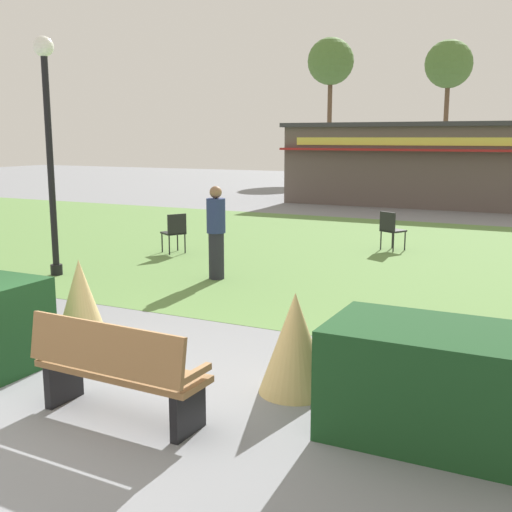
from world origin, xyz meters
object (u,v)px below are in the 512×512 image
(person_strolling, at_px, (216,232))
(lamppost_mid, at_px, (48,129))
(cafe_chair_east, at_px, (175,230))
(cafe_chair_west, at_px, (391,228))
(trash_bin, at_px, (475,389))
(tree_center_bg, at_px, (331,63))
(parked_car_west_slot, at_px, (391,175))
(food_kiosk, at_px, (433,164))
(tree_right_bg, at_px, (449,65))
(park_bench, at_px, (116,370))

(person_strolling, bearing_deg, lamppost_mid, 117.65)
(cafe_chair_east, relative_size, person_strolling, 0.53)
(cafe_chair_west, distance_m, cafe_chair_east, 4.86)
(trash_bin, distance_m, tree_center_bg, 35.41)
(cafe_chair_east, bearing_deg, tree_center_bg, 102.76)
(lamppost_mid, bearing_deg, parked_car_west_slot, 89.37)
(cafe_chair_east, distance_m, tree_center_bg, 27.56)
(food_kiosk, distance_m, parked_car_west_slot, 8.10)
(cafe_chair_east, xyz_separation_m, person_strolling, (2.10, -1.82, 0.33))
(parked_car_west_slot, height_order, tree_right_bg, tree_right_bg)
(lamppost_mid, xyz_separation_m, person_strolling, (2.86, 1.04, -1.84))
(lamppost_mid, xyz_separation_m, cafe_chair_west, (4.93, 5.35, -2.17))
(trash_bin, bearing_deg, parked_car_west_slot, 106.14)
(park_bench, bearing_deg, parked_car_west_slot, 99.67)
(trash_bin, xyz_separation_m, cafe_chair_west, (-2.99, 8.59, 0.15))
(lamppost_mid, bearing_deg, food_kiosk, 76.86)
(person_strolling, bearing_deg, trash_bin, -122.60)
(park_bench, bearing_deg, person_strolling, 111.08)
(tree_center_bg, bearing_deg, cafe_chair_west, -66.89)
(trash_bin, height_order, tree_right_bg, tree_right_bg)
(parked_car_west_slot, bearing_deg, cafe_chair_east, -88.59)
(cafe_chair_east, xyz_separation_m, parked_car_west_slot, (-0.50, 20.39, 0.12))
(lamppost_mid, distance_m, trash_bin, 8.87)
(cafe_chair_west, bearing_deg, parked_car_west_slot, 104.63)
(trash_bin, relative_size, tree_right_bg, 0.09)
(trash_bin, relative_size, cafe_chair_west, 0.85)
(trash_bin, bearing_deg, tree_right_bg, 100.69)
(cafe_chair_west, bearing_deg, person_strolling, -115.67)
(lamppost_mid, distance_m, tree_right_bg, 31.51)
(parked_car_west_slot, xyz_separation_m, tree_center_bg, (-5.42, 5.75, 6.31))
(park_bench, relative_size, tree_center_bg, 0.20)
(park_bench, distance_m, food_kiosk, 20.52)
(lamppost_mid, height_order, parked_car_west_slot, lamppost_mid)
(trash_bin, height_order, tree_center_bg, tree_center_bg)
(park_bench, distance_m, parked_car_west_slot, 28.12)
(parked_car_west_slot, relative_size, tree_right_bg, 0.52)
(lamppost_mid, bearing_deg, park_bench, -41.88)
(food_kiosk, xyz_separation_m, tree_center_bg, (-8.89, 13.01, 5.41))
(park_bench, relative_size, cafe_chair_east, 1.93)
(person_strolling, distance_m, tree_center_bg, 29.72)
(tree_right_bg, bearing_deg, cafe_chair_west, -82.27)
(lamppost_mid, bearing_deg, cafe_chair_east, 75.17)
(park_bench, relative_size, person_strolling, 1.02)
(cafe_chair_east, xyz_separation_m, tree_right_bg, (0.66, 28.36, 6.18))
(parked_car_west_slot, bearing_deg, tree_right_bg, 81.73)
(park_bench, bearing_deg, lamppost_mid, 138.12)
(lamppost_mid, bearing_deg, trash_bin, -22.27)
(person_strolling, relative_size, parked_car_west_slot, 0.40)
(cafe_chair_west, relative_size, tree_center_bg, 0.11)
(park_bench, xyz_separation_m, trash_bin, (2.94, 1.22, -0.10))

